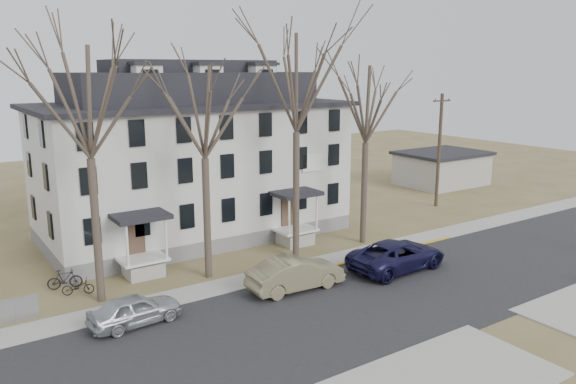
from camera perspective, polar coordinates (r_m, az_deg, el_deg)
ground at (r=27.63m, az=11.00°, el=-12.40°), size 120.00×120.00×0.00m
main_road at (r=28.94m, az=8.16°, el=-11.11°), size 120.00×10.00×0.04m
far_sidewalk at (r=33.28m, az=1.17°, el=-7.78°), size 120.00×2.00×0.08m
yellow_curb at (r=35.61m, az=8.65°, el=-6.55°), size 14.00×0.25×0.06m
boarding_house at (r=39.39m, az=-9.60°, el=3.33°), size 20.80×12.36×12.05m
distant_building at (r=58.66m, az=15.34°, el=2.36°), size 8.50×6.50×3.35m
tree_far_left at (r=28.21m, az=-19.85°, el=9.36°), size 8.40×8.40×13.72m
tree_mid_left at (r=30.31m, az=-8.60°, el=8.71°), size 7.80×7.80×12.74m
tree_center at (r=33.28m, az=0.87°, el=11.72°), size 9.00×9.00×14.70m
tree_mid_right at (r=36.75m, az=8.01°, el=9.36°), size 7.80×7.80×12.74m
utility_pole_far at (r=48.68m, az=15.10°, el=4.23°), size 2.00×0.28×9.50m
car_silver at (r=27.05m, az=-15.29°, el=-11.52°), size 4.35×2.04×1.44m
car_tan at (r=29.96m, az=0.77°, el=-8.35°), size 5.35×2.09×1.74m
car_navy at (r=33.40m, az=11.04°, el=-6.36°), size 6.34×3.13×1.73m
bicycle_left at (r=31.37m, az=-20.56°, el=-9.08°), size 1.69×1.06×0.84m
bicycle_right at (r=32.37m, az=-21.73°, el=-8.29°), size 1.84×0.91×1.06m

